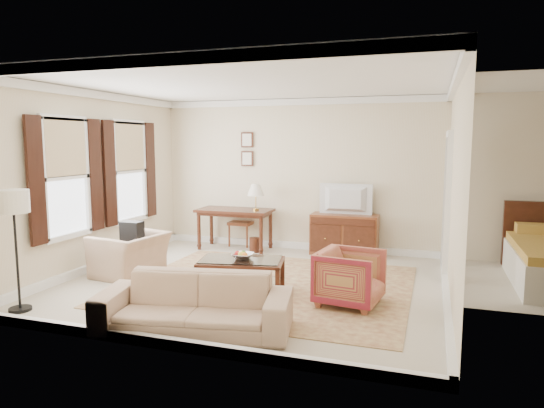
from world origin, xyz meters
The scene contains 20 objects.
room_shell centered at (0.00, 0.00, 2.47)m, with size 5.51×5.01×2.91m.
window_front centered at (-2.70, -0.70, 1.55)m, with size 0.12×1.56×1.80m, color #CCB284, non-canonical shape.
window_rear centered at (-2.70, 0.90, 1.55)m, with size 0.12×1.56×1.80m, color #CCB284, non-canonical shape.
doorway centered at (2.71, 1.50, 1.08)m, with size 0.10×1.12×2.25m, color white, non-canonical shape.
rug centered at (0.27, -0.08, 0.01)m, with size 4.00×3.43×0.01m, color brown.
writing_desk centered at (-1.13, 2.04, 0.68)m, with size 1.44×0.72×0.78m.
desk_chair centered at (-1.14, 2.39, 0.53)m, with size 0.45×0.45×1.05m, color brown, non-canonical shape.
desk_lamp centered at (-0.70, 2.04, 1.03)m, with size 0.32×0.32×0.50m, color silver, non-canonical shape.
framed_prints centered at (-1.03, 2.47, 1.94)m, with size 0.25×0.04×0.68m, color #472114, non-canonical shape.
sideboard centered at (0.97, 2.23, 0.38)m, with size 1.22×0.47×0.75m, color brown.
tv centered at (0.97, 2.21, 1.22)m, with size 0.93×0.53×0.12m, color black.
coffee_table centered at (0.03, -0.52, 0.37)m, with size 1.25×0.87×0.48m.
fruit_bowl centered at (0.04, -0.51, 0.54)m, with size 0.42×0.42×0.10m, color silver.
book_a centered at (-0.20, -0.57, 0.19)m, with size 0.28×0.04×0.38m, color brown.
book_b centered at (0.13, -0.53, 0.18)m, with size 0.28×0.03×0.38m, color brown.
striped_armchair centered at (1.53, -0.55, 0.39)m, with size 0.77×0.72×0.79m, color maroon.
club_armchair centered at (-1.96, -0.23, 0.44)m, with size 1.02×0.66×0.89m, color tan.
backpack centered at (-1.97, -0.14, 0.69)m, with size 0.32×0.22×0.40m, color black.
sofa centered at (0.04, -1.94, 0.41)m, with size 2.12×0.62×0.83m, color tan.
floor_lamp centered at (-2.32, -2.05, 1.26)m, with size 0.37×0.37×1.51m.
Camera 1 is at (2.46, -6.56, 2.07)m, focal length 32.00 mm.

